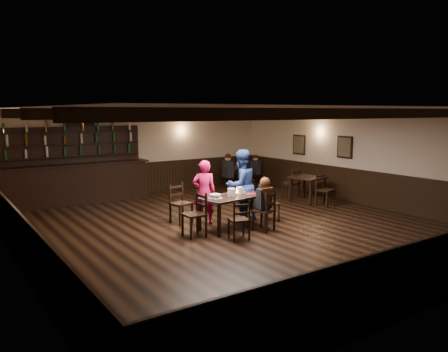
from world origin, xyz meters
TOP-DOWN VIEW (x-y plane):
  - ground at (0.00, 0.00)m, footprint 10.00×10.00m
  - room_shell at (0.01, 0.04)m, footprint 9.02×10.02m
  - dining_table at (-0.00, -0.17)m, footprint 1.66×0.98m
  - chair_near_left at (-0.44, -1.01)m, footprint 0.47×0.46m
  - chair_near_right at (0.46, -0.78)m, footprint 0.52×0.51m
  - chair_end_left at (-1.00, -0.25)m, footprint 0.44×0.46m
  - chair_end_right at (1.10, -0.06)m, footprint 0.50×0.51m
  - chair_far_pushed at (-0.78, 1.00)m, footprint 0.51×0.49m
  - woman_pink at (-0.36, 0.52)m, footprint 0.65×0.56m
  - man_blue at (0.58, 0.34)m, footprint 0.86×0.68m
  - seated_person at (0.44, -0.72)m, footprint 0.31×0.47m
  - cake at (-0.51, -0.19)m, footprint 0.31×0.31m
  - plate_stack_a at (-0.07, -0.18)m, footprint 0.19×0.19m
  - plate_stack_b at (0.20, -0.11)m, footprint 0.15×0.15m
  - tea_light at (0.10, -0.10)m, footprint 0.06×0.06m
  - salt_shaker at (0.30, -0.17)m, footprint 0.03×0.03m
  - pepper_shaker at (0.48, -0.18)m, footprint 0.04×0.04m
  - drink_glass at (0.33, -0.04)m, footprint 0.08×0.08m
  - menu_red at (0.46, -0.19)m, footprint 0.28×0.20m
  - menu_blue at (0.53, 0.01)m, footprint 0.36×0.30m
  - bar_counter at (-2.14, 4.72)m, footprint 4.25×0.70m
  - back_table_a at (3.46, 0.97)m, footprint 1.01×1.01m
  - back_table_b at (3.04, 3.90)m, footprint 0.97×0.97m
  - bg_patron_left at (2.55, 3.73)m, footprint 0.28×0.41m
  - bg_patron_right at (3.77, 3.80)m, footprint 0.26×0.36m

SIDE VIEW (x-z plane):
  - ground at x=0.00m, z-range 0.00..0.00m
  - chair_near_left at x=-0.44m, z-range 0.07..0.91m
  - chair_end_right at x=1.10m, z-range 0.07..0.92m
  - chair_near_right at x=0.46m, z-range 0.08..0.97m
  - chair_far_pushed at x=-0.78m, z-range 0.08..1.02m
  - chair_end_left at x=-1.00m, z-range 0.08..1.03m
  - back_table_b at x=3.04m, z-range 0.27..1.02m
  - back_table_a at x=3.46m, z-range 0.28..1.03m
  - dining_table at x=0.00m, z-range 0.30..1.05m
  - bar_counter at x=-2.14m, z-range -0.37..1.83m
  - menu_red at x=0.46m, z-range 0.75..0.76m
  - menu_blue at x=0.53m, z-range 0.75..0.76m
  - woman_pink at x=-0.36m, z-range 0.00..1.52m
  - tea_light at x=0.10m, z-range 0.74..0.81m
  - salt_shaker at x=0.30m, z-range 0.75..0.83m
  - cake at x=-0.51m, z-range 0.75..0.84m
  - pepper_shaker at x=0.48m, z-range 0.75..0.86m
  - bg_patron_right at x=3.77m, z-range 0.46..1.15m
  - seated_person at x=0.44m, z-range 0.42..1.19m
  - drink_glass at x=0.33m, z-range 0.75..0.88m
  - plate_stack_b at x=0.20m, z-range 0.75..0.92m
  - plate_stack_a at x=-0.07m, z-range 0.75..0.93m
  - bg_patron_left at x=2.55m, z-range 0.47..1.25m
  - man_blue at x=0.58m, z-range 0.00..1.73m
  - room_shell at x=0.01m, z-range 0.39..3.10m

